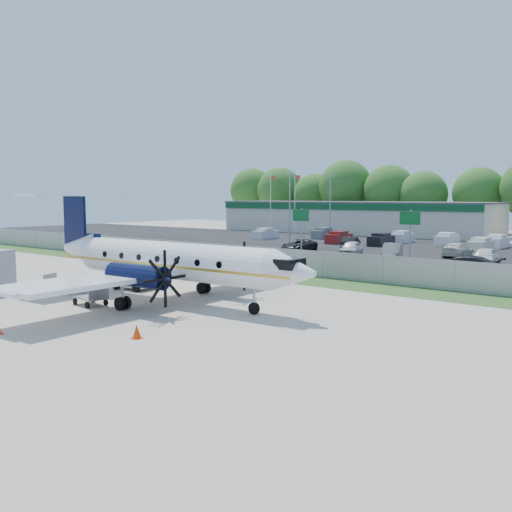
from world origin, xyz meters
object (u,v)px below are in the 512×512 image
Objects in this scene: baggage_cart_near at (65,284)px; aircraft at (167,260)px; pushback_tug at (136,280)px; baggage_cart_far at (90,296)px.

aircraft is at bearing 15.52° from baggage_cart_near.
pushback_tug is 4.46m from baggage_cart_near.
aircraft reaches higher than baggage_cart_far.
baggage_cart_far is (2.28, -5.18, -0.16)m from pushback_tug.
aircraft reaches higher than pushback_tug.
aircraft is at bearing -18.48° from pushback_tug.
pushback_tug is at bearing 113.72° from baggage_cart_far.
aircraft is 7.77× the size of baggage_cart_near.
baggage_cart_near is (-2.60, -3.63, -0.11)m from pushback_tug.
baggage_cart_far is at bearing -66.28° from pushback_tug.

